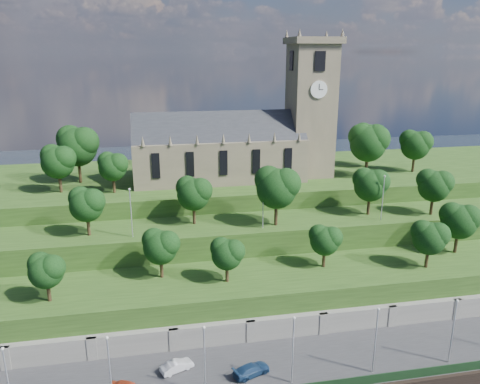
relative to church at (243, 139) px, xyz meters
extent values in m
cube|color=#2D2D30|center=(-0.79, -39.98, -21.52)|extent=(160.00, 12.00, 2.00)
cube|color=slate|center=(-0.79, -33.98, -20.02)|extent=(160.00, 2.00, 5.00)
cube|color=slate|center=(-35.79, -34.78, -20.02)|extent=(1.20, 0.60, 5.00)
cube|color=slate|center=(-25.79, -34.78, -20.02)|extent=(1.20, 0.60, 5.00)
cube|color=slate|center=(-15.79, -34.78, -20.02)|extent=(1.20, 0.60, 5.00)
cube|color=slate|center=(-5.79, -34.78, -20.02)|extent=(1.20, 0.60, 5.00)
cube|color=slate|center=(4.21, -34.78, -20.02)|extent=(1.20, 0.60, 5.00)
cube|color=slate|center=(14.21, -34.78, -20.02)|extent=(1.20, 0.60, 5.00)
cube|color=slate|center=(24.21, -34.78, -20.02)|extent=(1.20, 0.60, 5.00)
cube|color=#264517|center=(-0.79, -27.98, -18.52)|extent=(160.00, 12.00, 8.00)
cube|color=#264517|center=(-0.79, -16.98, -16.52)|extent=(160.00, 10.00, 12.00)
cube|color=#264517|center=(-0.79, 4.02, -15.02)|extent=(160.00, 32.00, 15.00)
cube|color=brown|center=(-4.79, 0.02, -3.52)|extent=(32.00, 12.00, 8.00)
cube|color=black|center=(-4.79, 0.02, 0.48)|extent=(32.00, 10.18, 10.18)
cone|color=brown|center=(-18.79, -5.98, 1.38)|extent=(0.70, 0.70, 1.80)
cone|color=brown|center=(-14.12, -5.98, 1.38)|extent=(0.70, 0.70, 1.80)
cone|color=brown|center=(-9.46, -5.98, 1.38)|extent=(0.70, 0.70, 1.80)
cone|color=brown|center=(-4.79, -5.98, 1.38)|extent=(0.70, 0.70, 1.80)
cone|color=brown|center=(-0.12, -5.98, 1.38)|extent=(0.70, 0.70, 1.80)
cone|color=brown|center=(4.54, -5.98, 1.38)|extent=(0.70, 0.70, 1.80)
cone|color=brown|center=(9.21, -5.98, 1.38)|extent=(0.70, 0.70, 1.80)
cube|color=black|center=(-16.79, -6.06, -3.02)|extent=(1.40, 0.25, 4.50)
cube|color=black|center=(-10.79, -6.06, -3.02)|extent=(1.40, 0.25, 4.50)
cube|color=black|center=(-4.79, -6.06, -3.02)|extent=(1.40, 0.25, 4.50)
cube|color=black|center=(1.21, -6.06, -3.02)|extent=(1.40, 0.25, 4.50)
cube|color=black|center=(7.21, -6.06, -3.02)|extent=(1.40, 0.25, 4.50)
cube|color=brown|center=(13.21, 0.02, 4.98)|extent=(8.00, 8.00, 25.00)
cube|color=brown|center=(13.21, 0.02, 18.08)|extent=(9.20, 9.20, 1.20)
cone|color=brown|center=(9.21, -3.98, 19.28)|extent=(0.80, 0.80, 1.60)
cone|color=brown|center=(9.21, 4.02, 19.28)|extent=(0.80, 0.80, 1.60)
cone|color=brown|center=(17.21, -3.98, 19.28)|extent=(0.80, 0.80, 1.60)
cone|color=brown|center=(17.21, 4.02, 19.28)|extent=(0.80, 0.80, 1.60)
cube|color=black|center=(13.21, -4.06, 14.48)|extent=(2.00, 0.25, 3.50)
cube|color=black|center=(13.21, 4.10, 14.48)|extent=(2.00, 0.25, 3.50)
cube|color=black|center=(9.13, 0.02, 14.48)|extent=(0.25, 2.00, 3.50)
cube|color=black|center=(17.29, 0.02, 14.48)|extent=(0.25, 2.00, 3.50)
cylinder|color=white|center=(13.21, -4.10, 9.48)|extent=(3.20, 0.30, 3.20)
cylinder|color=white|center=(17.33, 0.02, 9.48)|extent=(0.30, 3.20, 3.20)
cube|color=black|center=(13.21, -4.28, 9.98)|extent=(0.12, 0.05, 1.10)
cube|color=black|center=(13.61, -4.28, 9.48)|extent=(0.80, 0.05, 0.12)
cylinder|color=black|center=(-31.12, -29.98, -13.11)|extent=(0.49, 0.49, 2.82)
sphere|color=black|center=(-31.12, -29.98, -10.39)|extent=(4.38, 4.38, 4.38)
sphere|color=black|center=(-30.25, -30.42, -9.74)|extent=(3.28, 3.28, 3.28)
sphere|color=black|center=(-31.89, -29.44, -9.52)|extent=(3.07, 3.07, 3.07)
cylinder|color=black|center=(-16.82, -25.98, -12.97)|extent=(0.50, 0.50, 3.10)
sphere|color=black|center=(-16.82, -25.98, -9.97)|extent=(4.82, 4.82, 4.82)
sphere|color=black|center=(-15.85, -26.47, -9.25)|extent=(3.62, 3.62, 3.62)
sphere|color=black|center=(-17.66, -25.38, -9.01)|extent=(3.38, 3.38, 3.38)
cylinder|color=black|center=(-7.94, -28.98, -13.14)|extent=(0.48, 0.48, 2.76)
sphere|color=black|center=(-7.94, -28.98, -10.48)|extent=(4.29, 4.29, 4.29)
sphere|color=black|center=(-7.08, -29.41, -9.84)|extent=(3.22, 3.22, 3.22)
sphere|color=black|center=(-8.69, -28.45, -9.62)|extent=(3.00, 3.00, 3.00)
cylinder|color=black|center=(6.88, -26.98, -13.13)|extent=(0.48, 0.48, 2.79)
sphere|color=black|center=(6.88, -26.98, -10.43)|extent=(4.34, 4.34, 4.34)
sphere|color=black|center=(7.75, -27.42, -9.78)|extent=(3.26, 3.26, 3.26)
sphere|color=black|center=(6.12, -26.44, -9.56)|extent=(3.04, 3.04, 3.04)
cylinder|color=black|center=(21.73, -29.98, -12.97)|extent=(0.50, 0.50, 3.10)
sphere|color=black|center=(21.73, -29.98, -9.97)|extent=(4.83, 4.83, 4.83)
sphere|color=black|center=(22.70, -30.47, -9.24)|extent=(3.62, 3.62, 3.62)
sphere|color=black|center=(20.89, -29.38, -9.00)|extent=(3.38, 3.38, 3.38)
cylinder|color=black|center=(29.25, -25.98, -12.76)|extent=(0.52, 0.52, 3.52)
sphere|color=black|center=(29.25, -25.98, -9.36)|extent=(5.48, 5.48, 5.48)
sphere|color=black|center=(30.34, -26.53, -8.54)|extent=(4.11, 4.11, 4.11)
sphere|color=black|center=(28.29, -25.30, -8.26)|extent=(3.83, 3.83, 3.83)
cylinder|color=black|center=(-27.27, -17.98, -8.91)|extent=(0.50, 0.50, 3.23)
sphere|color=black|center=(-27.27, -17.98, -5.79)|extent=(5.02, 5.02, 5.02)
sphere|color=black|center=(-26.26, -18.49, -5.03)|extent=(3.77, 3.77, 3.77)
sphere|color=black|center=(-28.15, -17.36, -4.78)|extent=(3.52, 3.52, 3.52)
cylinder|color=black|center=(-11.18, -15.98, -8.84)|extent=(0.51, 0.51, 3.37)
sphere|color=black|center=(-11.18, -15.98, -5.58)|extent=(5.24, 5.24, 5.24)
sphere|color=black|center=(-10.13, -16.51, -4.79)|extent=(3.93, 3.93, 3.93)
sphere|color=black|center=(-12.10, -15.33, -4.53)|extent=(3.67, 3.67, 3.67)
cylinder|color=black|center=(1.59, -18.98, -8.46)|extent=(0.54, 0.54, 4.13)
sphere|color=black|center=(1.59, -18.98, -4.47)|extent=(6.42, 6.42, 6.42)
sphere|color=black|center=(2.88, -19.63, -3.50)|extent=(4.82, 4.82, 4.82)
sphere|color=black|center=(0.47, -18.18, -3.18)|extent=(4.50, 4.50, 4.50)
cylinder|color=black|center=(18.37, -16.98, -8.79)|extent=(0.51, 0.51, 3.47)
sphere|color=black|center=(18.37, -16.98, -5.43)|extent=(5.40, 5.40, 5.40)
sphere|color=black|center=(19.45, -17.52, -4.62)|extent=(4.05, 4.05, 4.05)
sphere|color=black|center=(17.42, -16.31, -4.35)|extent=(3.78, 3.78, 3.78)
cylinder|color=black|center=(28.90, -18.98, -8.82)|extent=(0.51, 0.51, 3.40)
sphere|color=black|center=(28.90, -18.98, -5.54)|extent=(5.28, 5.28, 5.28)
sphere|color=black|center=(29.96, -19.51, -4.75)|extent=(3.96, 3.96, 3.96)
sphere|color=black|center=(27.97, -18.32, -4.48)|extent=(3.70, 3.70, 3.70)
cylinder|color=black|center=(-33.33, -3.98, -5.70)|extent=(0.52, 0.52, 3.64)
sphere|color=black|center=(-33.33, -3.98, -2.19)|extent=(5.66, 5.66, 5.66)
sphere|color=black|center=(-32.20, -4.55, -1.34)|extent=(4.24, 4.24, 4.24)
sphere|color=black|center=(-34.32, -3.28, -1.06)|extent=(3.96, 3.96, 3.96)
cylinder|color=black|center=(-30.82, 2.02, -5.21)|extent=(0.57, 0.57, 4.62)
sphere|color=black|center=(-30.82, 2.02, -0.75)|extent=(7.18, 7.18, 7.18)
sphere|color=black|center=(-29.38, 1.30, 0.33)|extent=(5.39, 5.39, 5.39)
sphere|color=black|center=(-32.08, 2.91, 0.69)|extent=(5.03, 5.03, 5.03)
cylinder|color=black|center=(-24.13, -5.98, -5.97)|extent=(0.50, 0.50, 3.10)
sphere|color=black|center=(-24.13, -5.98, -2.97)|extent=(4.82, 4.82, 4.82)
sphere|color=black|center=(-23.17, -6.47, -2.25)|extent=(3.62, 3.62, 3.62)
sphere|color=black|center=(-24.98, -5.38, -2.01)|extent=(3.38, 3.38, 3.38)
cylinder|color=black|center=(23.77, -3.98, -5.29)|extent=(0.56, 0.56, 4.46)
sphere|color=black|center=(23.77, -3.98, -0.98)|extent=(6.94, 6.94, 6.94)
sphere|color=black|center=(25.15, -4.68, 0.07)|extent=(5.21, 5.21, 5.21)
sphere|color=black|center=(22.55, -3.12, 0.41)|extent=(4.86, 4.86, 4.86)
cylinder|color=black|center=(27.83, 4.02, -5.51)|extent=(0.54, 0.54, 4.02)
sphere|color=black|center=(27.83, 4.02, -1.62)|extent=(6.26, 6.26, 6.26)
sphere|color=black|center=(29.08, 3.39, -0.68)|extent=(4.70, 4.70, 4.70)
sphere|color=black|center=(26.73, 4.80, -0.37)|extent=(4.38, 4.38, 4.38)
cylinder|color=black|center=(35.05, -1.98, -5.67)|extent=(0.52, 0.52, 3.70)
sphere|color=black|center=(35.05, -1.98, -2.09)|extent=(5.76, 5.76, 5.76)
sphere|color=black|center=(36.20, -2.56, -1.23)|extent=(4.32, 4.32, 4.32)
sphere|color=black|center=(34.04, -1.27, -0.94)|extent=(4.03, 4.03, 4.03)
sphere|color=silver|center=(-32.79, -43.48, -12.08)|extent=(0.36, 0.36, 0.36)
cylinder|color=#B2B2B7|center=(-22.79, -43.48, -16.36)|extent=(0.16, 0.16, 8.33)
sphere|color=silver|center=(-22.79, -43.48, -12.08)|extent=(0.36, 0.36, 0.36)
cylinder|color=#B2B2B7|center=(-12.79, -43.48, -16.36)|extent=(0.16, 0.16, 8.33)
sphere|color=silver|center=(-12.79, -43.48, -12.08)|extent=(0.36, 0.36, 0.36)
cylinder|color=#B2B2B7|center=(-2.79, -43.48, -16.36)|extent=(0.16, 0.16, 8.33)
sphere|color=silver|center=(-2.79, -43.48, -12.08)|extent=(0.36, 0.36, 0.36)
cylinder|color=#B2B2B7|center=(7.21, -43.48, -16.36)|extent=(0.16, 0.16, 8.33)
sphere|color=silver|center=(7.21, -43.48, -12.08)|extent=(0.36, 0.36, 0.36)
cylinder|color=#B2B2B7|center=(17.21, -43.48, -16.36)|extent=(0.16, 0.16, 8.33)
sphere|color=silver|center=(17.21, -43.48, -12.08)|extent=(0.36, 0.36, 0.36)
cylinder|color=#B2B2B7|center=(-20.79, -19.98, -6.86)|extent=(0.16, 0.16, 7.33)
sphere|color=silver|center=(-20.79, -19.98, -3.08)|extent=(0.36, 0.36, 0.36)
cylinder|color=#B2B2B7|center=(-0.79, -19.98, -6.86)|extent=(0.16, 0.16, 7.33)
sphere|color=silver|center=(-0.79, -19.98, -3.08)|extent=(0.36, 0.36, 0.36)
cylinder|color=#B2B2B7|center=(19.21, -19.98, -6.86)|extent=(0.16, 0.16, 7.33)
sphere|color=silver|center=(19.21, -19.98, -3.08)|extent=(0.36, 0.36, 0.36)
imported|color=#B2B1B6|center=(-15.68, -38.91, -19.87)|extent=(4.20, 2.78, 1.31)
imported|color=navy|center=(-7.06, -41.26, -19.85)|extent=(4.96, 3.37, 1.34)
camera|label=1|loc=(-17.06, -86.91, 16.06)|focal=35.00mm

